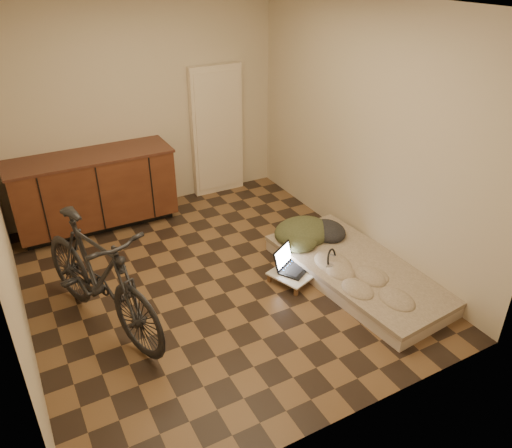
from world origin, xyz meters
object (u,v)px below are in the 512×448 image
bicycle (98,271)px  laptop (291,264)px  futon (359,271)px  lap_desk (300,269)px

bicycle → laptop: size_ratio=4.18×
futon → laptop: bearing=143.9°
bicycle → laptop: bicycle is taller
bicycle → laptop: bearing=-23.2°
lap_desk → laptop: bearing=139.9°
bicycle → laptop: 1.89m
futon → laptop: 0.69m
bicycle → lap_desk: (1.93, -0.19, -0.49)m
futon → lap_desk: 0.59m
futon → lap_desk: size_ratio=2.86×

